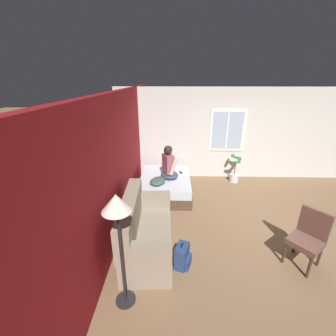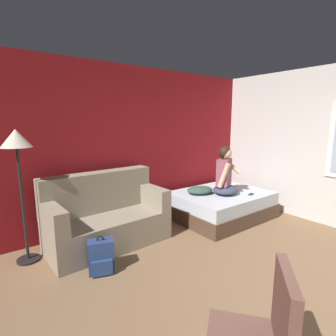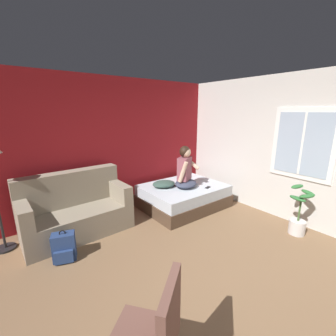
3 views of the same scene
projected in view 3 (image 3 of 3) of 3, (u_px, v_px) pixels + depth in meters
name	position (u px, v px, depth m)	size (l,w,h in m)	color
ground_plane	(219.00, 303.00, 2.47)	(40.00, 40.00, 0.00)	brown
wall_back_accent	(103.00, 146.00, 4.52)	(10.10, 0.16, 2.70)	maroon
wall_side_with_window	(330.00, 155.00, 3.68)	(0.19, 7.43, 2.70)	silver
bed	(183.00, 196.00, 4.91)	(1.73, 1.35, 0.48)	#4C3828
couch	(76.00, 211.00, 3.83)	(1.73, 0.89, 1.04)	gray
side_chair	(152.00, 336.00, 1.56)	(0.65, 0.65, 0.98)	#382D23
person_seated	(185.00, 171.00, 4.66)	(0.66, 0.62, 0.88)	#383D51
backpack	(64.00, 248.00, 3.14)	(0.34, 0.30, 0.46)	navy
throw_pillow	(164.00, 184.00, 4.73)	(0.48, 0.36, 0.14)	#385147
cell_phone	(208.00, 187.00, 4.71)	(0.07, 0.14, 0.01)	black
potted_plant	(298.00, 217.00, 3.78)	(0.39, 0.37, 0.85)	silver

